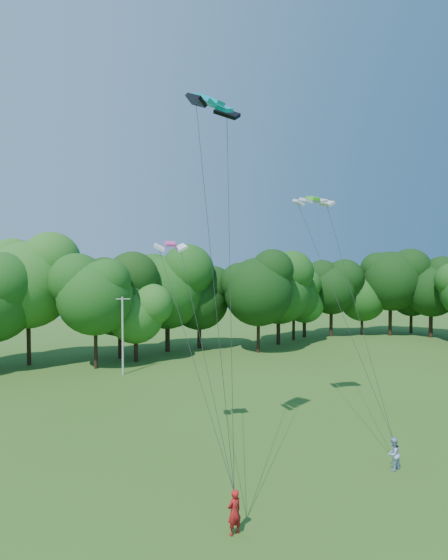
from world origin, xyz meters
name	(u,v)px	position (x,y,z in m)	size (l,w,h in m)	color
utility_pole	(123,334)	(-0.17, 30.35, 3.81)	(1.43, 0.51, 7.37)	#AFB0A7
kite_flyer_left	(234,512)	(-2.94, 4.06, 0.87)	(0.64, 0.42, 1.75)	#AE1618
kite_flyer_right	(393,454)	(6.78, 4.86, 0.82)	(0.80, 0.62, 1.64)	#A7B6E7
kite_teal	(212,100)	(-1.52, 8.76, 18.35)	(3.10, 2.22, 0.76)	#059BAD
kite_green	(313,198)	(7.52, 12.16, 14.75)	(2.75, 1.71, 0.43)	#36CD1E
kite_pink	(170,244)	(-2.50, 11.86, 11.54)	(1.88, 1.20, 0.35)	#E03E9D
tree_back_center	(119,282)	(1.46, 37.64, 8.54)	(9.40, 9.40, 13.68)	#332313
tree_back_east	(305,298)	(28.50, 39.16, 5.64)	(6.21, 6.21, 9.03)	#301F13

